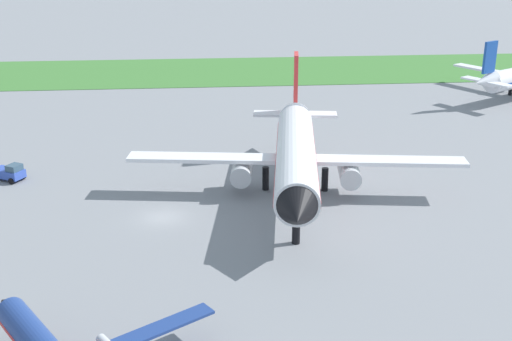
{
  "coord_description": "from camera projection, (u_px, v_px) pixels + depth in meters",
  "views": [
    {
      "loc": [
        3.94,
        -59.57,
        26.43
      ],
      "look_at": [
        9.55,
        4.3,
        3.0
      ],
      "focal_mm": 46.3,
      "sensor_mm": 36.0,
      "label": 1
    }
  ],
  "objects": [
    {
      "name": "airplane_midfield_jet",
      "position": [
        296.0,
        154.0,
        68.61
      ],
      "size": [
        35.32,
        34.76,
        12.5
      ],
      "rotation": [
        0.0,
        0.0,
        4.58
      ],
      "color": "white",
      "rests_on": "ground_plane"
    },
    {
      "name": "ground_plane",
      "position": [
        163.0,
        217.0,
        64.49
      ],
      "size": [
        600.0,
        600.0,
        0.0
      ],
      "primitive_type": "plane",
      "color": "gray"
    },
    {
      "name": "grass_taxiway_strip",
      "position": [
        179.0,
        72.0,
        130.23
      ],
      "size": [
        360.0,
        28.0,
        0.08
      ],
      "primitive_type": "cube",
      "color": "#3D7533",
      "rests_on": "ground_plane"
    },
    {
      "name": "pushback_tug_near_gate",
      "position": [
        9.0,
        172.0,
        73.77
      ],
      "size": [
        4.02,
        3.37,
        1.95
      ],
      "rotation": [
        0.0,
        0.0,
        5.77
      ],
      "color": "#334FB2",
      "rests_on": "ground_plane"
    }
  ]
}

